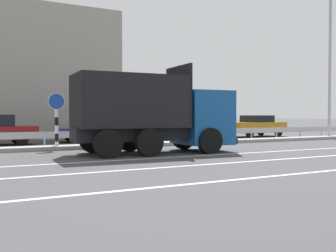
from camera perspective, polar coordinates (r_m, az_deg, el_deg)
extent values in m
plane|color=#424244|center=(19.03, 2.65, -3.10)|extent=(320.00, 320.00, 0.00)
cube|color=silver|center=(14.47, 0.95, -4.53)|extent=(66.54, 0.16, 0.01)
cube|color=silver|center=(12.46, 6.33, -5.52)|extent=(66.54, 0.16, 0.01)
cube|color=silver|center=(10.32, 15.12, -7.02)|extent=(66.54, 0.16, 0.01)
cube|color=gray|center=(20.34, 0.45, -2.55)|extent=(36.60, 1.10, 0.18)
cube|color=#9EA0A5|center=(21.20, -0.85, -0.95)|extent=(66.54, 0.04, 0.32)
cylinder|color=#ADADB2|center=(19.18, -17.50, -2.20)|extent=(0.09, 0.09, 0.62)
cylinder|color=#ADADB2|center=(19.67, -11.58, -2.07)|extent=(0.09, 0.09, 0.62)
cylinder|color=#ADADB2|center=(20.35, -6.01, -1.93)|extent=(0.09, 0.09, 0.62)
cylinder|color=#ADADB2|center=(21.21, -0.85, -1.79)|extent=(0.09, 0.09, 0.62)
cylinder|color=#ADADB2|center=(22.23, 3.88, -1.64)|extent=(0.09, 0.09, 0.62)
cylinder|color=#ADADB2|center=(23.39, 8.16, -1.50)|extent=(0.09, 0.09, 0.62)
cylinder|color=#ADADB2|center=(24.67, 12.02, -1.36)|extent=(0.09, 0.09, 0.62)
cylinder|color=#ADADB2|center=(26.04, 15.49, -1.23)|extent=(0.09, 0.09, 0.62)
cylinder|color=#ADADB2|center=(27.50, 18.59, -1.11)|extent=(0.09, 0.09, 0.62)
cylinder|color=#ADADB2|center=(29.04, 21.38, -1.01)|extent=(0.09, 0.09, 0.62)
cube|color=#144C8C|center=(17.00, 4.91, 1.21)|extent=(2.08, 2.48, 2.26)
cube|color=black|center=(17.51, 7.72, 2.51)|extent=(0.15, 2.04, 0.85)
cube|color=black|center=(17.56, 7.81, -1.96)|extent=(0.24, 2.33, 0.24)
cube|color=black|center=(15.66, -5.48, -1.21)|extent=(4.62, 1.57, 0.53)
cube|color=black|center=(15.65, -5.48, -0.02)|extent=(4.49, 2.53, 0.12)
cube|color=black|center=(16.68, -6.73, 3.61)|extent=(4.36, 0.36, 1.95)
cube|color=black|center=(14.63, -4.08, 3.92)|extent=(4.36, 0.36, 1.95)
cube|color=black|center=(16.49, 1.54, 4.50)|extent=(0.23, 2.28, 2.43)
cube|color=black|center=(15.08, -13.17, 3.81)|extent=(0.23, 2.28, 1.95)
cylinder|color=black|center=(17.91, 2.24, -1.72)|extent=(1.06, 0.38, 1.04)
cylinder|color=black|center=(15.88, 6.06, -2.14)|extent=(1.06, 0.38, 1.04)
cylinder|color=black|center=(16.88, -5.69, -1.92)|extent=(1.06, 0.38, 1.04)
cylinder|color=black|center=(14.71, -2.72, -2.42)|extent=(1.06, 0.38, 1.04)
cylinder|color=black|center=(16.43, -10.94, -2.03)|extent=(1.06, 0.38, 1.04)
cylinder|color=black|center=(14.19, -8.69, -2.57)|extent=(1.06, 0.38, 1.04)
cylinder|color=white|center=(18.28, -15.84, -2.77)|extent=(0.16, 0.16, 0.36)
cylinder|color=black|center=(18.25, -15.85, -1.63)|extent=(0.16, 0.16, 0.36)
cylinder|color=white|center=(18.24, -15.86, -0.49)|extent=(0.16, 0.16, 0.36)
cylinder|color=black|center=(18.23, -15.87, 0.66)|extent=(0.16, 0.16, 0.36)
cylinder|color=white|center=(18.23, -15.88, 1.80)|extent=(0.16, 0.16, 0.36)
cylinder|color=#1E4CB2|center=(18.24, -15.89, 3.46)|extent=(0.69, 0.03, 0.69)
cylinder|color=white|center=(18.24, -15.89, 3.46)|extent=(0.75, 0.02, 0.75)
cylinder|color=#ADADB2|center=(28.43, 22.43, 8.14)|extent=(0.18, 0.18, 9.74)
cylinder|color=black|center=(21.28, -20.44, -1.90)|extent=(0.60, 0.21, 0.60)
cylinder|color=black|center=(22.97, -21.09, -1.66)|extent=(0.60, 0.21, 0.60)
cube|color=navy|center=(23.54, -10.44, -0.90)|extent=(4.58, 2.08, 0.50)
cube|color=black|center=(23.56, -10.13, 0.23)|extent=(1.97, 1.70, 0.43)
cylinder|color=black|center=(22.41, -13.33, -1.68)|extent=(0.61, 0.24, 0.60)
cylinder|color=black|center=(24.09, -14.14, -1.46)|extent=(0.61, 0.24, 0.60)
cylinder|color=black|center=(23.11, -6.58, -1.55)|extent=(0.61, 0.24, 0.60)
cylinder|color=black|center=(24.75, -7.81, -1.35)|extent=(0.61, 0.24, 0.60)
cube|color=#B27A14|center=(26.05, 3.23, -0.46)|extent=(4.82, 1.98, 0.68)
cube|color=black|center=(25.96, 2.96, 0.72)|extent=(2.04, 1.70, 0.40)
cylinder|color=black|center=(27.62, 4.82, -1.05)|extent=(0.60, 0.21, 0.60)
cylinder|color=black|center=(26.16, 7.02, -1.20)|extent=(0.60, 0.21, 0.60)
cylinder|color=black|center=(26.08, -0.58, -1.20)|extent=(0.60, 0.21, 0.60)
cylinder|color=black|center=(24.52, 1.43, -1.37)|extent=(0.60, 0.21, 0.60)
cube|color=#B27A14|center=(29.53, 12.60, -0.18)|extent=(4.56, 2.09, 0.76)
cube|color=black|center=(29.61, 12.80, 1.04)|extent=(1.95, 1.76, 0.50)
cylinder|color=black|center=(27.93, 11.79, -1.05)|extent=(0.61, 0.22, 0.60)
cylinder|color=black|center=(29.30, 9.40, -0.92)|extent=(0.61, 0.22, 0.60)
cylinder|color=black|center=(29.87, 15.74, -0.91)|extent=(0.61, 0.22, 0.60)
cylinder|color=black|center=(31.16, 13.32, -0.80)|extent=(0.61, 0.22, 0.60)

